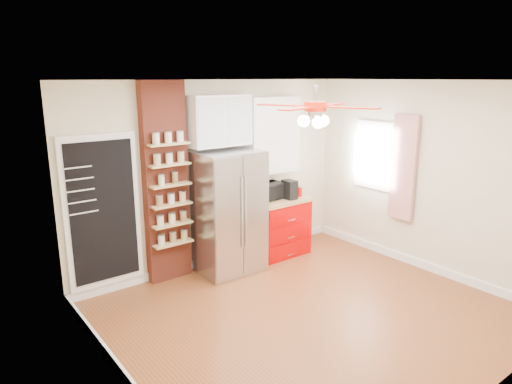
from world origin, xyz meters
TOP-DOWN VIEW (x-y plane):
  - floor at (0.00, 0.00)m, footprint 4.50×4.50m
  - ceiling at (0.00, 0.00)m, footprint 4.50×4.50m
  - wall_back at (0.00, 2.00)m, footprint 4.50×0.02m
  - wall_front at (0.00, -2.00)m, footprint 4.50×0.02m
  - wall_left at (-2.25, 0.00)m, footprint 0.02×4.00m
  - wall_right at (2.25, 0.00)m, footprint 0.02×4.00m
  - chalkboard at (-1.70, 1.96)m, footprint 0.95×0.05m
  - brick_pillar at (-0.85, 1.92)m, footprint 0.60×0.16m
  - fridge at (-0.05, 1.63)m, footprint 0.90×0.70m
  - upper_glass_cabinet at (-0.05, 1.82)m, footprint 0.90×0.35m
  - red_cabinet at (0.92, 1.68)m, footprint 0.94×0.64m
  - upper_shelf_unit at (0.92, 1.85)m, footprint 0.90×0.30m
  - window at (2.23, 0.90)m, footprint 0.04×0.75m
  - curtain at (2.18, 0.35)m, footprint 0.06×0.40m
  - ceiling_fan at (0.00, 0.00)m, footprint 1.40×1.40m
  - toaster_oven at (0.81, 1.76)m, footprint 0.49×0.36m
  - coffee_maker at (1.07, 1.59)m, footprint 0.17×0.23m
  - canister_left at (1.29, 1.60)m, footprint 0.12×0.12m
  - canister_right at (1.29, 1.71)m, footprint 0.14×0.14m
  - pantry_jar_oats at (-0.98, 1.78)m, footprint 0.09×0.09m
  - pantry_jar_beans at (-0.78, 1.79)m, footprint 0.09×0.09m

SIDE VIEW (x-z plane):
  - floor at x=0.00m, z-range 0.00..0.00m
  - red_cabinet at x=0.92m, z-range 0.00..0.90m
  - fridge at x=-0.05m, z-range 0.00..1.75m
  - canister_left at x=1.29m, z-range 0.90..1.05m
  - canister_right at x=1.29m, z-range 0.90..1.06m
  - toaster_oven at x=0.81m, z-range 0.90..1.16m
  - coffee_maker at x=1.07m, z-range 0.90..1.19m
  - chalkboard at x=-1.70m, z-range 0.12..2.08m
  - wall_back at x=0.00m, z-range 0.00..2.70m
  - wall_front at x=0.00m, z-range 0.00..2.70m
  - wall_left at x=-2.25m, z-range 0.00..2.70m
  - wall_right at x=2.25m, z-range 0.00..2.70m
  - brick_pillar at x=-0.85m, z-range 0.00..2.70m
  - pantry_jar_oats at x=-0.98m, z-range 1.37..1.50m
  - pantry_jar_beans at x=-0.78m, z-range 1.37..1.51m
  - curtain at x=2.18m, z-range 0.67..2.23m
  - window at x=2.23m, z-range 1.02..2.08m
  - upper_shelf_unit at x=0.92m, z-range 1.30..2.45m
  - upper_glass_cabinet at x=-0.05m, z-range 1.80..2.50m
  - ceiling_fan at x=0.00m, z-range 2.20..2.65m
  - ceiling at x=0.00m, z-range 2.70..2.70m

